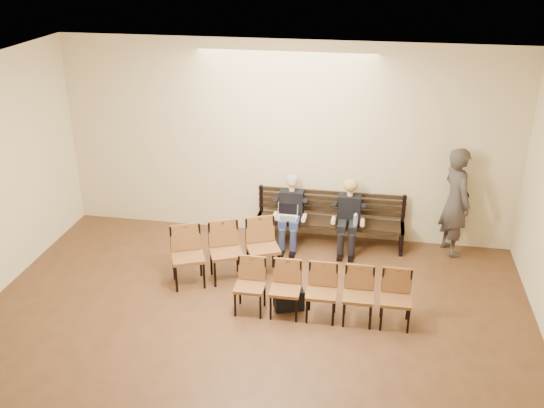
% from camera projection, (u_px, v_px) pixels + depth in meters
% --- Properties ---
extents(room_walls, '(8.02, 10.01, 3.51)m').
position_uv_depth(room_walls, '(224.00, 194.00, 6.43)').
color(room_walls, beige).
rests_on(room_walls, ground).
extents(bench, '(2.60, 0.90, 0.45)m').
position_uv_depth(bench, '(329.00, 233.00, 10.71)').
color(bench, black).
rests_on(bench, ground).
extents(seated_man, '(0.51, 0.71, 1.22)m').
position_uv_depth(seated_man, '(291.00, 213.00, 10.56)').
color(seated_man, black).
rests_on(seated_man, ground).
extents(seated_woman, '(0.49, 0.68, 1.14)m').
position_uv_depth(seated_woman, '(348.00, 219.00, 10.41)').
color(seated_woman, black).
rests_on(seated_woman, ground).
extents(laptop, '(0.38, 0.31, 0.26)m').
position_uv_depth(laptop, '(287.00, 219.00, 10.41)').
color(laptop, silver).
rests_on(laptop, bench).
extents(water_bottle, '(0.08, 0.08, 0.24)m').
position_uv_depth(water_bottle, '(355.00, 226.00, 10.15)').
color(water_bottle, silver).
rests_on(water_bottle, bench).
extents(bag, '(0.50, 0.42, 0.31)m').
position_uv_depth(bag, '(289.00, 298.00, 8.91)').
color(bag, black).
rests_on(bag, ground).
extents(passerby, '(0.80, 0.94, 2.18)m').
position_uv_depth(passerby, '(457.00, 194.00, 10.11)').
color(passerby, '#39332E').
rests_on(passerby, ground).
extents(chair_row_front, '(2.50, 0.47, 0.81)m').
position_uv_depth(chair_row_front, '(321.00, 293.00, 8.57)').
color(chair_row_front, brown).
rests_on(chair_row_front, ground).
extents(chair_row_back, '(1.75, 1.16, 0.94)m').
position_uv_depth(chair_row_back, '(226.00, 253.00, 9.52)').
color(chair_row_back, brown).
rests_on(chair_row_back, ground).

